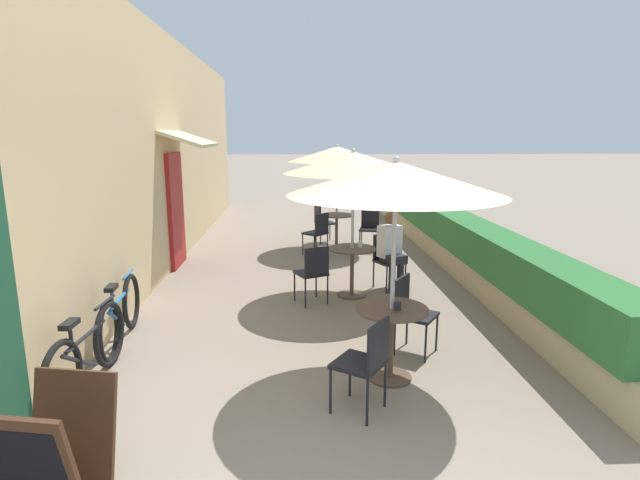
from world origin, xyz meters
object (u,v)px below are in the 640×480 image
object	(u,v)px
coffee_cup_mid	(360,244)
cafe_chair_near_left	(410,308)
cafe_chair_far_left	(370,226)
patio_umbrella_near	(396,178)
patio_table_near	(391,329)
patio_umbrella_mid	(353,163)
patio_table_far	(337,225)
cafe_chair_mid_right	(313,270)
bicycle_leaning	(88,353)
patio_table_mid	(352,262)
cafe_chair_far_back	(318,230)
coffee_cup_near	(398,306)
cafe_chair_mid_left	(387,257)
seated_patron_mid_left	(391,248)
patio_umbrella_far	(337,154)
menu_board	(55,454)
cafe_chair_far_right	(322,220)
bicycle_second	(121,314)
cafe_chair_near_right	(367,358)

from	to	relation	value
coffee_cup_mid	cafe_chair_near_left	bearing A→B (deg)	-82.05
cafe_chair_far_left	patio_umbrella_near	bearing A→B (deg)	97.03
coffee_cup_mid	patio_table_near	bearing A→B (deg)	-90.92
patio_umbrella_mid	patio_table_far	bearing A→B (deg)	89.35
cafe_chair_mid_right	bicycle_leaning	distance (m)	3.26
patio_table_near	patio_table_mid	distance (m)	2.66
patio_table_near	cafe_chair_far_back	bearing A→B (deg)	95.13
cafe_chair_near_left	coffee_cup_near	xyz separation A→B (m)	(-0.29, -0.68, 0.28)
cafe_chair_mid_left	seated_patron_mid_left	distance (m)	0.20
patio_umbrella_near	patio_umbrella_far	xyz separation A→B (m)	(-0.05, 5.86, 0.00)
cafe_chair_near_left	coffee_cup_near	world-z (taller)	cafe_chair_near_left
seated_patron_mid_left	menu_board	size ratio (longest dim) A/B	1.44
patio_table_mid	cafe_chair_far_right	world-z (taller)	cafe_chair_far_right
bicycle_leaning	bicycle_second	bearing A→B (deg)	95.43
cafe_chair_far_left	patio_table_far	bearing A→B (deg)	6.22
cafe_chair_far_left	cafe_chair_far_back	bearing A→B (deg)	36.22
patio_umbrella_mid	coffee_cup_mid	xyz separation A→B (m)	(0.13, 0.06, -1.23)
patio_umbrella_near	cafe_chair_far_left	world-z (taller)	patio_umbrella_near
seated_patron_mid_left	patio_table_far	xyz separation A→B (m)	(-0.61, 2.93, -0.16)
patio_umbrella_near	cafe_chair_mid_left	world-z (taller)	patio_umbrella_near
patio_table_mid	seated_patron_mid_left	world-z (taller)	seated_patron_mid_left
patio_table_near	patio_umbrella_far	size ratio (longest dim) A/B	0.34
coffee_cup_near	cafe_chair_far_back	world-z (taller)	cafe_chair_far_back
coffee_cup_near	patio_table_mid	world-z (taller)	coffee_cup_near
patio_table_mid	cafe_chair_far_right	bearing A→B (deg)	93.52
coffee_cup_mid	patio_umbrella_far	size ratio (longest dim) A/B	0.04
cafe_chair_mid_left	menu_board	xyz separation A→B (m)	(-3.02, -4.74, -0.09)
cafe_chair_near_left	patio_umbrella_mid	distance (m)	2.57
cafe_chair_far_right	bicycle_leaning	size ratio (longest dim) A/B	0.51
coffee_cup_near	cafe_chair_near_left	bearing A→B (deg)	66.55
cafe_chair_near_right	cafe_chair_far_left	size ratio (longest dim) A/B	1.00
cafe_chair_far_back	patio_umbrella_mid	bearing A→B (deg)	-128.06
patio_umbrella_near	menu_board	xyz separation A→B (m)	(-2.50, -1.71, -1.59)
bicycle_leaning	bicycle_second	distance (m)	1.08
cafe_chair_mid_left	cafe_chair_far_right	bearing A→B (deg)	-101.56
patio_umbrella_mid	patio_table_mid	bearing A→B (deg)	180.00
patio_umbrella_near	cafe_chair_far_back	size ratio (longest dim) A/B	2.56
coffee_cup_mid	patio_umbrella_far	world-z (taller)	patio_umbrella_far
cafe_chair_far_right	bicycle_second	size ratio (longest dim) A/B	0.51
cafe_chair_far_right	patio_table_mid	bearing A→B (deg)	-12.99
patio_umbrella_near	coffee_cup_mid	world-z (taller)	patio_umbrella_near
cafe_chair_mid_right	cafe_chair_mid_left	bearing A→B (deg)	6.22
bicycle_second	seated_patron_mid_left	bearing A→B (deg)	23.80
patio_table_near	cafe_chair_far_left	size ratio (longest dim) A/B	0.86
patio_umbrella_mid	patio_table_far	xyz separation A→B (m)	(0.04, 3.19, -1.50)
cafe_chair_far_left	bicycle_second	xyz separation A→B (m)	(-3.65, -4.74, -0.15)
cafe_chair_near_right	coffee_cup_mid	distance (m)	3.37
cafe_chair_mid_right	patio_table_far	bearing A→B (deg)	54.68
patio_umbrella_near	patio_umbrella_mid	distance (m)	2.66
cafe_chair_near_left	coffee_cup_near	bearing A→B (deg)	11.31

